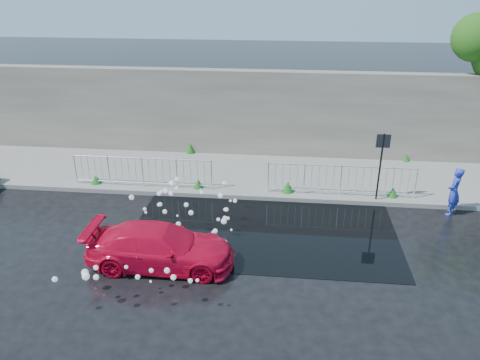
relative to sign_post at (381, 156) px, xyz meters
The scene contains 12 objects.
ground 5.50m from the sign_post, 143.57° to the right, with size 90.00×90.00×0.00m, color black.
pavement 4.90m from the sign_post, 155.66° to the left, with size 30.00×4.00×0.15m, color slate.
curb 4.51m from the sign_post, behind, with size 30.00×0.25×0.16m, color slate.
retaining_wall 5.87m from the sign_post, 135.69° to the left, with size 30.00×0.60×3.50m, color #5C584E.
puddle 4.59m from the sign_post, 150.42° to the right, with size 8.00×5.00×0.01m, color black.
sign_post is the anchor object (origin of this frame).
railing_left 8.26m from the sign_post, behind, with size 5.05×0.05×1.10m.
railing_right 1.57m from the sign_post, 168.23° to the left, with size 5.05×0.05×1.10m.
weeds 4.93m from the sign_post, 161.97° to the left, with size 12.17×3.93×0.43m.
water_spray 7.19m from the sign_post, 152.73° to the right, with size 3.63×5.69×1.06m.
red_car 7.77m from the sign_post, 145.25° to the right, with size 1.59×3.91×1.14m, color red.
person 2.53m from the sign_post, 12.89° to the right, with size 0.59×0.39×1.61m, color #2438B8.
Camera 1 is at (1.10, -11.61, 7.21)m, focal length 35.00 mm.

